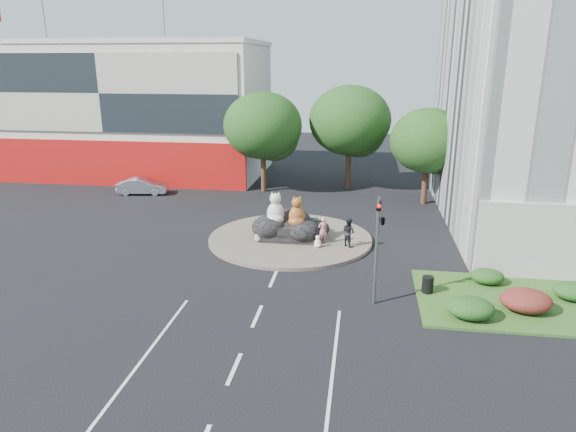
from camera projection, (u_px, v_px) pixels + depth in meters
name	position (u px, v px, depth m)	size (l,w,h in m)	color
ground	(257.00, 316.00, 22.15)	(120.00, 120.00, 0.00)	black
roundabout_island	(290.00, 238.00, 31.59)	(10.00, 10.00, 0.20)	brown
rock_plinth	(290.00, 230.00, 31.43)	(3.20, 2.60, 0.90)	black
shophouse_block	(132.00, 109.00, 49.33)	(25.20, 12.30, 17.40)	silver
grass_verge	(529.00, 303.00, 23.28)	(10.00, 6.00, 0.12)	#31531B
tree_left	(264.00, 129.00, 42.08)	(6.46, 6.46, 8.27)	#382314
tree_mid	(351.00, 124.00, 42.90)	(6.84, 6.84, 8.76)	#382314
tree_right	(429.00, 144.00, 38.53)	(5.70, 5.70, 7.30)	#382314
hedge_near_green	(470.00, 308.00, 21.66)	(2.00, 1.60, 0.90)	#133D15
hedge_red	(526.00, 300.00, 22.24)	(2.20, 1.76, 0.99)	#511519
hedge_mid_green	(574.00, 291.00, 23.34)	(1.80, 1.44, 0.81)	#133D15
hedge_back_green	(487.00, 276.00, 25.07)	(1.60, 1.28, 0.72)	#133D15
traffic_light	(380.00, 228.00, 22.27)	(0.44, 1.24, 5.00)	#595B60
street_lamp	(529.00, 182.00, 26.60)	(2.34, 0.22, 8.06)	#595B60
cat_white	(276.00, 208.00, 30.90)	(1.20, 1.04, 2.01)	beige
cat_tabby	(297.00, 211.00, 30.47)	(1.12, 0.97, 1.86)	#BB6326
kitten_calico	(258.00, 235.00, 30.66)	(0.50, 0.43, 0.83)	beige
kitten_white	(318.00, 241.00, 29.72)	(0.45, 0.39, 0.75)	silver
pedestrian_pink	(323.00, 230.00, 30.23)	(0.59, 0.39, 1.62)	#C88186
pedestrian_dark	(348.00, 232.00, 29.79)	(0.82, 0.64, 1.69)	black
parked_car	(142.00, 186.00, 42.38)	(1.43, 4.09, 1.35)	#AEB0B6
litter_bin	(428.00, 284.00, 24.08)	(0.54, 0.54, 0.78)	black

